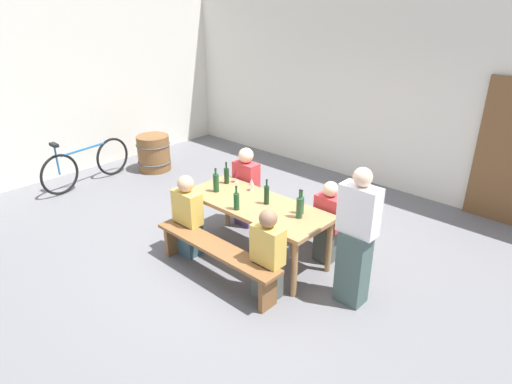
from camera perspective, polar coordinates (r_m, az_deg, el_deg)
name	(u,v)px	position (r m, az deg, el deg)	size (l,w,h in m)	color
ground_plane	(256,255)	(5.78, 0.00, -8.17)	(24.00, 24.00, 0.00)	slate
back_wall	(391,94)	(7.79, 17.17, 12.08)	(14.00, 0.20, 3.20)	silver
side_wall	(68,86)	(8.86, -23.21, 12.58)	(0.20, 7.02, 3.20)	silver
wooden_door	(510,154)	(7.18, 30.09, 4.34)	(0.90, 0.06, 2.10)	brown
tasting_table	(256,209)	(5.45, 0.00, -2.23)	(1.93, 0.79, 0.75)	#9E7247
bench_near	(216,253)	(5.18, -5.27, -7.86)	(1.83, 0.30, 0.45)	brown
bench_far	(290,213)	(6.07, 4.47, -2.76)	(1.83, 0.30, 0.45)	brown
wine_bottle_0	(301,205)	(5.14, 5.90, -1.67)	(0.07, 0.07, 0.30)	#234C2D
wine_bottle_1	(267,195)	(5.35, 1.38, -0.34)	(0.06, 0.06, 0.32)	#143319
wine_bottle_2	(236,201)	(5.22, -2.55, -1.15)	(0.07, 0.07, 0.30)	#194723
wine_bottle_3	(299,207)	(5.03, 5.67, -1.99)	(0.07, 0.07, 0.35)	#234C2D
wine_bottle_4	(216,183)	(5.71, -5.22, 1.24)	(0.08, 0.08, 0.32)	#194723
wine_bottle_5	(227,175)	(5.96, -3.85, 2.16)	(0.07, 0.07, 0.31)	#143319
wine_glass_0	(252,182)	(5.72, -0.59, 1.28)	(0.07, 0.07, 0.17)	silver
wine_glass_1	(236,173)	(5.98, -2.63, 2.50)	(0.07, 0.07, 0.19)	silver
seated_guest_near_0	(188,218)	(5.64, -8.83, -3.31)	(0.39, 0.24, 1.09)	#385664
seated_guest_near_1	(268,257)	(4.78, 1.53, -8.46)	(0.36, 0.24, 1.08)	#4E554F
seated_guest_far_0	(246,189)	(6.29, -1.27, 0.46)	(0.37, 0.24, 1.17)	#4A3866
seated_guest_far_1	(328,224)	(5.52, 9.37, -4.09)	(0.34, 0.24, 1.07)	#474E48
standing_host	(356,241)	(4.71, 12.86, -6.20)	(0.41, 0.24, 1.57)	#415755
wine_barrel	(154,153)	(8.66, -13.14, 4.97)	(0.64, 0.64, 0.68)	brown
parked_bicycle_0	(87,164)	(8.31, -21.15, 3.38)	(0.34, 1.78, 0.90)	black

